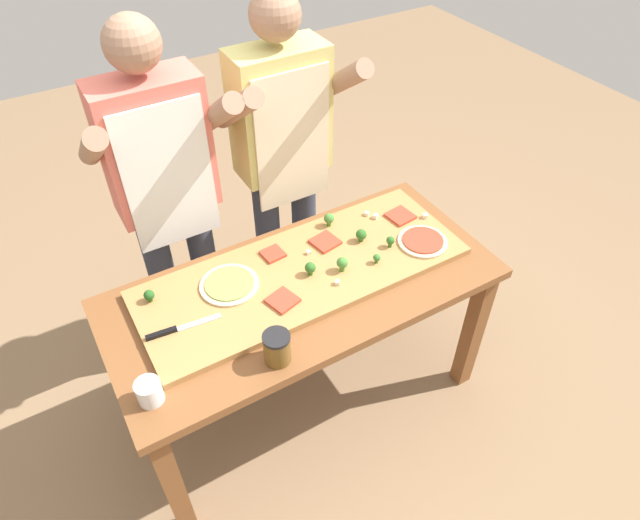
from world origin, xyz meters
The scene contains 26 objects.
ground_plane centered at (0.00, 0.00, 0.00)m, with size 8.00×8.00×0.00m, color #896B4C.
prep_table centered at (0.00, 0.00, 0.64)m, with size 1.53×0.71×0.76m.
cutting_board centered at (0.03, 0.05, 0.77)m, with size 1.31×0.49×0.03m, color #B27F47.
chefs_knife centered at (-0.52, 0.01, 0.79)m, with size 0.27×0.05×0.02m.
pizza_whole_tomato_red centered at (0.54, -0.06, 0.79)m, with size 0.21×0.21×0.02m.
pizza_whole_pesto_green centered at (-0.26, 0.11, 0.79)m, with size 0.23×0.23×0.02m.
pizza_slice_far_right centered at (-0.12, -0.06, 0.79)m, with size 0.10×0.10×0.01m, color #BC3D28.
pizza_slice_near_left centered at (-0.03, 0.19, 0.79)m, with size 0.08×0.08×0.01m, color #BC3D28.
pizza_slice_near_right centered at (0.56, 0.12, 0.79)m, with size 0.10×0.10×0.01m, color #BC3D28.
pizza_slice_far_left centered at (0.19, 0.14, 0.79)m, with size 0.10×0.10×0.01m, color #BC3D28.
broccoli_floret_center_left centered at (0.04, 0.01, 0.82)m, with size 0.04×0.04×0.06m.
broccoli_floret_front_left centered at (0.16, -0.03, 0.82)m, with size 0.04×0.04×0.06m.
broccoli_floret_center_right centered at (0.26, 0.23, 0.82)m, with size 0.04×0.04×0.06m.
broccoli_floret_back_left centered at (0.30, -0.06, 0.81)m, with size 0.03×0.03×0.04m.
broccoli_floret_back_right centered at (0.32, 0.08, 0.82)m, with size 0.05×0.05×0.06m.
broccoli_floret_front_mid centered at (0.40, -0.01, 0.82)m, with size 0.03×0.03×0.05m.
broccoli_floret_back_mid centered at (-0.54, 0.19, 0.81)m, with size 0.04×0.04×0.05m.
cheese_crumble_a centered at (0.65, 0.07, 0.79)m, with size 0.02×0.02×0.02m, color white.
cheese_crumble_b centered at (0.09, 0.12, 0.79)m, with size 0.02×0.02×0.02m, color silver.
cheese_crumble_c centered at (0.10, -0.09, 0.79)m, with size 0.02×0.02×0.02m, color silver.
cheese_crumble_d centered at (0.44, 0.21, 0.79)m, with size 0.02×0.02×0.02m, color silver.
cheese_crumble_e centered at (0.46, 0.17, 0.79)m, with size 0.02×0.02×0.02m, color white.
flour_cup centered at (-0.67, -0.20, 0.79)m, with size 0.08×0.08×0.08m.
sauce_jar centered at (-0.25, -0.27, 0.82)m, with size 0.10×0.10×0.12m.
cook_left centered at (-0.32, 0.56, 1.00)m, with size 0.54×0.39×1.67m.
cook_right centered at (0.22, 0.56, 1.00)m, with size 0.54×0.39×1.67m.
Camera 1 is at (-0.72, -1.35, 2.30)m, focal length 31.28 mm.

